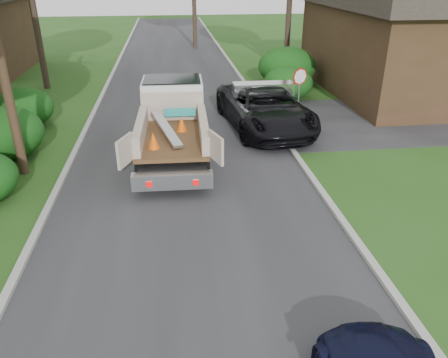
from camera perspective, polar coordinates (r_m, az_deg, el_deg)
name	(u,v)px	position (r m, az deg, el deg)	size (l,w,h in m)	color
ground	(194,243)	(11.26, -3.88, -8.39)	(120.00, 120.00, 0.00)	#224C15
road	(181,121)	(20.32, -5.70, 7.61)	(8.00, 90.00, 0.02)	#28282B
side_street	(437,117)	(23.00, 26.09, 7.27)	(16.00, 7.00, 0.02)	#28282B
curb_left	(89,123)	(20.63, -17.24, 7.01)	(0.20, 90.00, 0.12)	#9E9E99
curb_right	(268,116)	(20.79, 5.77, 8.19)	(0.20, 90.00, 0.12)	#9E9E99
stop_sign	(299,84)	(19.68, 9.83, 12.13)	(0.71, 0.32, 2.48)	slate
house_right	(415,33)	(27.07, 23.70, 17.12)	(9.72, 12.96, 6.20)	#3B2918
hedge_left_b	(3,133)	(17.78, -26.92, 5.35)	(2.86, 2.86, 1.87)	#104511
hedge_left_c	(23,108)	(21.06, -24.82, 8.41)	(2.60, 2.60, 1.70)	#104511
hedge_right_a	(288,83)	(23.79, 8.37, 12.29)	(2.60, 2.60, 1.70)	#104511
hedge_right_b	(287,66)	(26.75, 8.22, 14.36)	(3.38, 3.38, 2.21)	#104511
flatbed_truck	(173,116)	(16.64, -6.69, 8.24)	(3.05, 6.57, 2.46)	black
black_pickup	(265,107)	(19.10, 5.33, 9.30)	(3.05, 6.61, 1.84)	black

